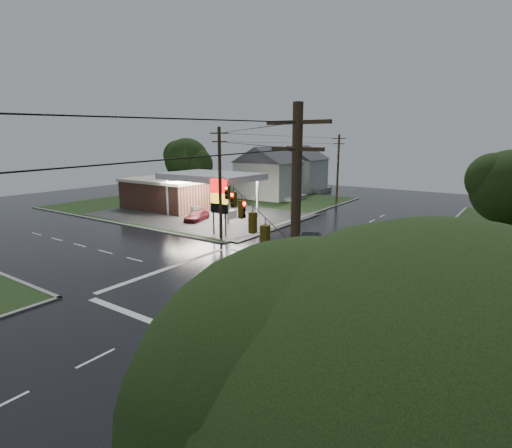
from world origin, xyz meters
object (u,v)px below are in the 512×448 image
Objects in this scene: pylon_sign at (219,198)px; tree_nw_behind at (188,160)px; house_near at (269,172)px; car_crossing at (260,294)px; utility_pole_nw at (220,182)px; car_pump at (197,216)px; tree_ne_near at (512,188)px; utility_pole_se at (295,269)px; car_north at (311,239)px; house_far at (298,167)px; utility_pole_n at (338,168)px; gas_station at (179,191)px.

tree_nw_behind reaches higher than pylon_sign.
house_near is 44.61m from car_crossing.
utility_pole_nw is 2.54× the size of car_pump.
car_pump is at bearing -166.90° from tree_ne_near.
utility_pole_se reaches higher than car_north.
house_near is at bearing 24.98° from tree_nw_behind.
utility_pole_se is at bearing -56.06° from car_pump.
car_north is 14.23m from car_crossing.
pylon_sign is 18.27m from car_crossing.
house_far is at bearing -79.58° from car_north.
car_north is at bearing 28.28° from car_crossing.
house_near is at bearing 158.24° from tree_ne_near.
house_far is at bearing 118.68° from utility_pole_se.
utility_pole_se reaches higher than car_crossing.
pylon_sign is 2.22m from utility_pole_nw.
utility_pole_n reaches higher than car_crossing.
tree_ne_near reaches higher than pylon_sign.
car_pump is (-8.05, -23.38, -4.84)m from utility_pole_n.
gas_station is at bearing -131.47° from utility_pole_n.
utility_pole_nw is at bearing 61.65° from car_crossing.
utility_pole_se reaches higher than utility_pole_n.
tree_ne_near reaches higher than car_crossing.
house_near and house_far have the same top height.
car_crossing is at bearing -40.77° from tree_nw_behind.
utility_pole_n is 28.55m from tree_ne_near.
tree_nw_behind reaches higher than car_north.
gas_station is 2.37× the size of house_near.
utility_pole_se reaches higher than house_near.
car_crossing is at bearing -63.50° from house_far.
pylon_sign is 28.34m from utility_pole_se.
pylon_sign is 0.54× the size of house_near.
gas_station reaches higher than car_north.
car_north is at bearing 17.21° from utility_pole_nw.
tree_nw_behind reaches higher than house_far.
utility_pole_nw is 2.47× the size of car_north.
tree_ne_near reaches higher than gas_station.
car_pump is (8.12, -5.08, -1.92)m from gas_station.
utility_pole_n is at bearing 90.00° from utility_pole_nw.
gas_station is 7.17× the size of car_crossing.
tree_nw_behind is at bearing 139.90° from utility_pole_nw.
tree_nw_behind is (-24.34, 20.49, 0.46)m from utility_pole_nw.
house_far reaches higher than pylon_sign.
house_near is at bearing 112.28° from pylon_sign.
pylon_sign is 0.55× the size of utility_pole_se.
utility_pole_nw is at bearing -45.00° from pylon_sign.
utility_pole_nw is 1.10× the size of tree_nw_behind.
car_pump is at bearing -80.97° from house_near.
house_near reaches higher than car_pump.
car_pump is at bearing 149.70° from pylon_sign.
utility_pole_se is at bearing -98.38° from tree_ne_near.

